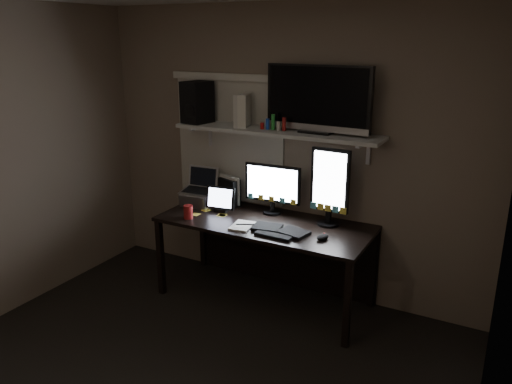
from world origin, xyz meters
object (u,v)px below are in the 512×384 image
Objects in this scene: monitor_landscape at (272,189)px; laptop at (197,188)px; monitor_portrait at (330,187)px; desk at (271,236)px; cup at (188,212)px; game_console at (244,110)px; tv at (318,99)px; mouse at (323,237)px; tablet at (221,199)px; keyboard at (280,230)px; speaker at (197,102)px.

monitor_landscape is 1.51× the size of laptop.
laptop is at bearing -172.06° from monitor_portrait.
cup reaches higher than desk.
game_console is (-0.31, 0.10, 1.06)m from desk.
tv is (0.96, 0.46, 0.96)m from cup.
monitor_landscape is at bearing -175.70° from tv.
mouse is at bearing -14.67° from laptop.
game_console is at bearing 162.73° from desk.
cup is (0.13, -0.33, -0.11)m from laptop.
monitor_landscape is at bearing 14.68° from tablet.
desk is 0.55m from tablet.
laptop is (-1.24, -0.10, -0.16)m from monitor_portrait.
mouse is 1.05m from tablet.
game_console reaches higher than tablet.
laptop reaches higher than keyboard.
desk is at bearing 171.99° from mouse.
monitor_landscape is 0.49m from keyboard.
speaker is (-0.03, 0.09, 0.76)m from laptop.
desk is 2.03× the size of tv.
tablet is at bearing 166.43° from keyboard.
monitor_landscape is 1.02m from speaker.
speaker reaches higher than monitor_landscape.
desk is 5.32× the size of laptop.
game_console is (0.30, 0.45, 0.83)m from cup.
speaker is at bearing -179.84° from monitor_landscape.
monitor_landscape is 0.58× the size of tv.
tv is (0.39, 0.01, 0.79)m from monitor_landscape.
keyboard is at bearing -8.77° from speaker.
monitor_landscape is 0.72m from laptop.
monitor_portrait is 1.80× the size of speaker.
game_console is at bearing -175.91° from tv.
mouse is at bearing -3.71° from speaker.
tablet is 0.73× the size of speaker.
tablet reaches higher than keyboard.
tablet is at bearing -159.96° from monitor_landscape.
monitor_landscape is 0.78× the size of monitor_portrait.
cup is at bearing -149.65° from desk.
tablet is 0.33m from cup.
monitor_landscape is 0.47m from tablet.
tablet reaches higher than cup.
cup is at bearing -159.00° from mouse.
laptop is (-0.96, 0.24, 0.15)m from keyboard.
monitor_landscape is 1.40× the size of speaker.
cup is (-1.18, -0.10, 0.04)m from mouse.
desk is at bearing -2.56° from laptop.
monitor_portrait is at bearing 21.03° from cup.
monitor_landscape is 4.40× the size of cup.
desk is at bearing 5.07° from speaker.
tv is at bearing 169.56° from monitor_portrait.
monitor_landscape is 1.85× the size of game_console.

